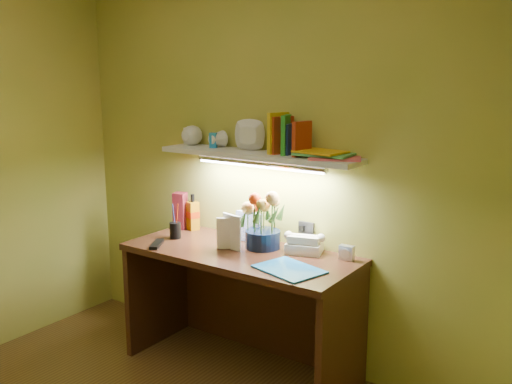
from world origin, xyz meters
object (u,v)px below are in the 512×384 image
telephone (304,243)px  desk (240,311)px  flower_bouquet (263,218)px  whisky_bottle (193,212)px  desk_clock (347,253)px

telephone → desk: bearing=-167.1°
flower_bouquet → whisky_bottle: 0.62m
flower_bouquet → telephone: flower_bouquet is taller
desk → whisky_bottle: size_ratio=5.79×
flower_bouquet → desk_clock: (0.51, 0.08, -0.14)m
desk → desk_clock: size_ratio=16.93×
flower_bouquet → desk_clock: size_ratio=4.48×
desk → telephone: (0.32, 0.19, 0.44)m
desk → desk_clock: 0.75m
desk → whisky_bottle: bearing=159.2°
flower_bouquet → desk: bearing=-118.1°
flower_bouquet → telephone: (0.25, 0.06, -0.12)m
telephone → whisky_bottle: (-0.86, 0.02, 0.06)m
desk_clock → telephone: bearing=-177.9°
desk → telephone: size_ratio=6.93×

